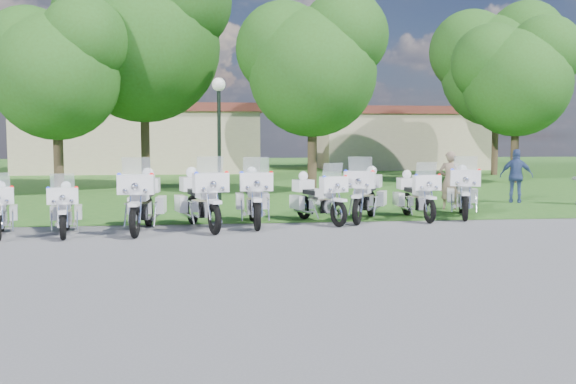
{
  "coord_description": "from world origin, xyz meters",
  "views": [
    {
      "loc": [
        -1.73,
        -12.98,
        2.2
      ],
      "look_at": [
        -0.06,
        1.2,
        0.95
      ],
      "focal_mm": 40.0,
      "sensor_mm": 36.0,
      "label": 1
    }
  ],
  "objects": [
    {
      "name": "tree_4",
      "position": [
        14.07,
        21.75,
        6.39
      ],
      "size": [
        7.24,
        6.18,
        9.65
      ],
      "color": "#38281C",
      "rests_on": "ground"
    },
    {
      "name": "lamp_post",
      "position": [
        -1.51,
        8.25,
        3.1
      ],
      "size": [
        0.44,
        0.44,
        4.1
      ],
      "color": "black",
      "rests_on": "ground"
    },
    {
      "name": "motorcycle_7",
      "position": [
        3.64,
        3.5,
        0.64
      ],
      "size": [
        0.82,
        2.29,
        1.54
      ],
      "rotation": [
        0.0,
        0.0,
        3.2
      ],
      "color": "black",
      "rests_on": "ground"
    },
    {
      "name": "building_west",
      "position": [
        -6.0,
        28.0,
        2.07
      ],
      "size": [
        14.56,
        8.32,
        4.1
      ],
      "color": "tan",
      "rests_on": "ground"
    },
    {
      "name": "bystander_a",
      "position": [
        5.3,
        5.41,
        0.87
      ],
      "size": [
        0.74,
        0.6,
        1.74
      ],
      "primitive_type": "imported",
      "rotation": [
        0.0,
        0.0,
        2.81
      ],
      "color": "#886F5C",
      "rests_on": "ground"
    },
    {
      "name": "tree_0",
      "position": [
        -7.47,
        11.7,
        4.81
      ],
      "size": [
        5.46,
        4.66,
        7.28
      ],
      "color": "#38281C",
      "rests_on": "ground"
    },
    {
      "name": "building_east",
      "position": [
        11.0,
        30.0,
        2.07
      ],
      "size": [
        11.44,
        7.28,
        4.1
      ],
      "color": "tan",
      "rests_on": "ground"
    },
    {
      "name": "tree_3",
      "position": [
        12.32,
        15.74,
        5.13
      ],
      "size": [
        5.82,
        4.96,
        7.75
      ],
      "color": "#38281C",
      "rests_on": "ground"
    },
    {
      "name": "tree_1",
      "position": [
        -4.58,
        14.37,
        6.5
      ],
      "size": [
        7.37,
        6.29,
        9.82
      ],
      "color": "#38281C",
      "rests_on": "ground"
    },
    {
      "name": "motorcycle_6",
      "position": [
        2.25,
        3.38,
        0.71
      ],
      "size": [
        1.48,
        2.34,
        1.69
      ],
      "rotation": [
        0.0,
        0.0,
        2.71
      ],
      "color": "black",
      "rests_on": "ground"
    },
    {
      "name": "motorcycle_4",
      "position": [
        -0.73,
        2.81,
        0.72
      ],
      "size": [
        0.84,
        2.55,
        1.72
      ],
      "rotation": [
        0.0,
        0.0,
        3.15
      ],
      "color": "black",
      "rests_on": "ground"
    },
    {
      "name": "grass_lawn",
      "position": [
        0.0,
        27.0,
        0.0
      ],
      "size": [
        100.0,
        48.0,
        0.01
      ],
      "primitive_type": "cube",
      "color": "#275E1D",
      "rests_on": "ground"
    },
    {
      "name": "motorcycle_1",
      "position": [
        -5.03,
        1.76,
        0.59
      ],
      "size": [
        0.89,
        2.08,
        1.4
      ],
      "rotation": [
        0.0,
        0.0,
        3.3
      ],
      "color": "black",
      "rests_on": "ground"
    },
    {
      "name": "ground",
      "position": [
        0.0,
        0.0,
        0.0
      ],
      "size": [
        100.0,
        100.0,
        0.0
      ],
      "primitive_type": "plane",
      "color": "#5D5C62",
      "rests_on": "ground"
    },
    {
      "name": "tree_2",
      "position": [
        2.07,
        11.7,
        5.09
      ],
      "size": [
        5.78,
        4.93,
        7.7
      ],
      "color": "#38281C",
      "rests_on": "ground"
    },
    {
      "name": "motorcycle_8",
      "position": [
        5.08,
        3.8,
        0.7
      ],
      "size": [
        1.33,
        2.41,
        1.68
      ],
      "rotation": [
        0.0,
        0.0,
        2.81
      ],
      "color": "black",
      "rests_on": "ground"
    },
    {
      "name": "motorcycle_3",
      "position": [
        -2.02,
        2.33,
        0.73
      ],
      "size": [
        1.33,
        2.53,
        1.75
      ],
      "rotation": [
        0.0,
        0.0,
        3.44
      ],
      "color": "black",
      "rests_on": "ground"
    },
    {
      "name": "motorcycle_2",
      "position": [
        -3.35,
        2.07,
        0.73
      ],
      "size": [
        0.93,
        2.6,
        1.74
      ],
      "rotation": [
        0.0,
        0.0,
        3.08
      ],
      "color": "black",
      "rests_on": "ground"
    },
    {
      "name": "motorcycle_5",
      "position": [
        0.92,
        3.07,
        0.65
      ],
      "size": [
        1.31,
        2.17,
        1.55
      ],
      "rotation": [
        0.0,
        0.0,
        3.54
      ],
      "color": "black",
      "rests_on": "ground"
    },
    {
      "name": "bystander_c",
      "position": [
        8.19,
        7.02,
        0.88
      ],
      "size": [
        1.12,
        0.85,
        1.76
      ],
      "primitive_type": "imported",
      "rotation": [
        0.0,
        0.0,
        2.68
      ],
      "color": "#354881",
      "rests_on": "ground"
    }
  ]
}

